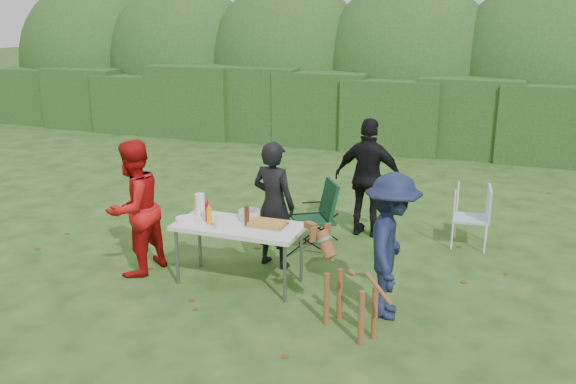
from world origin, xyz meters
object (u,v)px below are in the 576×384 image
(mustard_bottle, at_px, (209,216))
(ketchup_bottle, at_px, (208,212))
(lawn_chair, at_px, (471,216))
(paper_towel_roll, at_px, (200,204))
(dog, at_px, (351,287))
(camping_chair, at_px, (313,216))
(person_black_puffy, at_px, (369,178))
(child, at_px, (391,246))
(person_cook, at_px, (274,205))
(beer_bottle, at_px, (247,216))
(folding_table, at_px, (239,229))
(person_red_jacket, at_px, (134,208))

(mustard_bottle, distance_m, ketchup_bottle, 0.12)
(lawn_chair, relative_size, paper_towel_roll, 3.31)
(dog, relative_size, camping_chair, 1.08)
(paper_towel_roll, bearing_deg, person_black_puffy, 49.82)
(child, relative_size, paper_towel_roll, 6.02)
(person_cook, distance_m, paper_towel_roll, 0.92)
(dog, xyz_separation_m, paper_towel_roll, (-2.12, 0.84, 0.38))
(person_black_puffy, distance_m, paper_towel_roll, 2.56)
(ketchup_bottle, bearing_deg, mustard_bottle, -53.32)
(lawn_chair, xyz_separation_m, ketchup_bottle, (-2.88, -2.23, 0.42))
(ketchup_bottle, bearing_deg, beer_bottle, 0.24)
(folding_table, bearing_deg, paper_towel_roll, 163.07)
(camping_chair, height_order, paper_towel_roll, paper_towel_roll)
(lawn_chair, relative_size, mustard_bottle, 4.30)
(lawn_chair, distance_m, mustard_bottle, 3.67)
(child, distance_m, camping_chair, 2.04)
(dog, distance_m, beer_bottle, 1.61)
(child, distance_m, paper_towel_roll, 2.45)
(dog, relative_size, lawn_chair, 1.20)
(dog, bearing_deg, person_black_puffy, -47.59)
(person_red_jacket, height_order, mustard_bottle, person_red_jacket)
(folding_table, relative_size, child, 0.96)
(folding_table, relative_size, dog, 1.46)
(folding_table, relative_size, lawn_chair, 1.74)
(child, xyz_separation_m, camping_chair, (-1.34, 1.51, -0.31))
(person_cook, bearing_deg, paper_towel_roll, 43.44)
(person_black_puffy, bearing_deg, lawn_chair, -172.66)
(folding_table, height_order, lawn_chair, lawn_chair)
(mustard_bottle, xyz_separation_m, beer_bottle, (0.43, 0.10, 0.02))
(child, relative_size, lawn_chair, 1.82)
(person_red_jacket, relative_size, person_black_puffy, 0.98)
(paper_towel_roll, bearing_deg, folding_table, -16.93)
(dog, distance_m, ketchup_bottle, 2.06)
(dog, distance_m, mustard_bottle, 1.97)
(person_red_jacket, bearing_deg, paper_towel_roll, 124.13)
(folding_table, distance_m, child, 1.83)
(beer_bottle, bearing_deg, person_cook, 83.28)
(person_black_puffy, height_order, lawn_chair, person_black_puffy)
(person_red_jacket, bearing_deg, ketchup_bottle, 108.36)
(person_red_jacket, bearing_deg, camping_chair, 139.08)
(dog, bearing_deg, lawn_chair, -75.58)
(person_cook, bearing_deg, lawn_chair, -132.92)
(person_black_puffy, bearing_deg, camping_chair, 58.40)
(mustard_bottle, bearing_deg, folding_table, 17.07)
(dog, height_order, paper_towel_roll, paper_towel_roll)
(child, height_order, dog, child)
(child, bearing_deg, camping_chair, 34.69)
(camping_chair, bearing_deg, person_red_jacket, 6.42)
(person_black_puffy, height_order, ketchup_bottle, person_black_puffy)
(mustard_bottle, distance_m, beer_bottle, 0.45)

